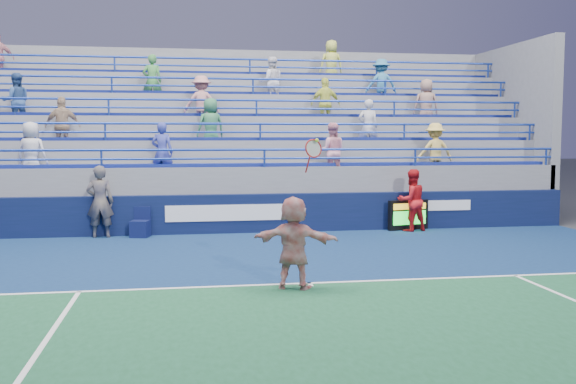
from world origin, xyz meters
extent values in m
plane|color=#333538|center=(0.00, 0.00, 0.00)|extent=(120.00, 120.00, 0.00)
cube|color=#0F264F|center=(0.00, 2.20, 0.01)|extent=(18.00, 8.40, 0.02)
cube|color=white|center=(0.00, 0.00, 0.02)|extent=(11.00, 0.10, 0.01)
cube|color=white|center=(0.00, -0.10, 0.02)|extent=(0.08, 0.30, 0.01)
cube|color=#091332|center=(0.00, 6.50, 0.55)|extent=(18.00, 0.30, 1.10)
cube|color=white|center=(-1.00, 6.34, 0.60)|extent=(3.60, 0.02, 0.45)
cube|color=white|center=(5.20, 6.34, 0.70)|extent=(1.80, 0.02, 0.30)
cube|color=slate|center=(0.00, 9.45, 0.55)|extent=(18.00, 5.60, 1.10)
cube|color=slate|center=(0.00, 9.45, 0.93)|extent=(18.00, 5.60, 1.85)
cube|color=navy|center=(0.00, 7.10, 1.90)|extent=(17.40, 0.45, 0.10)
cylinder|color=#1C399C|center=(0.00, 6.70, 2.35)|extent=(18.00, 0.07, 0.07)
cube|color=slate|center=(0.00, 9.95, 1.30)|extent=(18.00, 4.60, 2.60)
cube|color=navy|center=(0.00, 8.10, 2.65)|extent=(17.40, 0.45, 0.10)
cylinder|color=#1C399C|center=(0.00, 7.70, 3.10)|extent=(18.00, 0.07, 0.07)
cube|color=slate|center=(0.00, 10.45, 1.68)|extent=(18.00, 3.60, 3.35)
cube|color=navy|center=(0.00, 9.10, 3.40)|extent=(17.40, 0.45, 0.10)
cylinder|color=#1C399C|center=(0.00, 8.70, 3.85)|extent=(18.00, 0.07, 0.07)
cube|color=slate|center=(0.00, 10.95, 2.05)|extent=(18.00, 2.60, 4.10)
cube|color=navy|center=(0.00, 10.10, 4.15)|extent=(17.40, 0.45, 0.10)
cylinder|color=#1C399C|center=(0.00, 9.70, 4.60)|extent=(18.00, 0.07, 0.07)
cube|color=slate|center=(0.00, 11.45, 2.42)|extent=(18.00, 1.60, 4.85)
cube|color=navy|center=(0.00, 11.10, 4.90)|extent=(17.40, 0.45, 0.10)
cylinder|color=#1C399C|center=(0.00, 10.70, 5.35)|extent=(18.00, 0.07, 0.07)
imported|color=#2C4D86|center=(-7.25, 9.10, 3.78)|extent=(0.98, 0.85, 1.70)
imported|color=silver|center=(3.45, 8.10, 3.03)|extent=(0.70, 0.54, 1.70)
imported|color=tan|center=(-1.70, 9.10, 3.78)|extent=(1.11, 0.65, 1.70)
imported|color=teal|center=(4.49, 10.10, 4.53)|extent=(1.11, 0.66, 1.70)
imported|color=#ECC75C|center=(5.27, 7.10, 2.28)|extent=(1.11, 0.65, 1.70)
imported|color=#36784E|center=(-1.46, 8.10, 3.03)|extent=(0.95, 0.75, 1.70)
imported|color=pink|center=(2.06, 7.10, 2.28)|extent=(0.93, 0.78, 1.70)
imported|color=#343D9D|center=(-2.87, 7.10, 2.28)|extent=(0.71, 0.56, 1.70)
imported|color=white|center=(0.66, 10.10, 4.53)|extent=(0.83, 0.65, 1.70)
imported|color=#CDD553|center=(2.95, 11.10, 5.28)|extent=(0.83, 0.55, 1.70)
imported|color=#3D8740|center=(-3.26, 10.10, 4.53)|extent=(0.62, 0.41, 1.70)
imported|color=tan|center=(-5.74, 8.10, 3.03)|extent=(1.01, 0.46, 1.70)
imported|color=silver|center=(-6.41, 7.10, 2.28)|extent=(0.94, 0.73, 1.70)
imported|color=#A27C6C|center=(5.74, 9.10, 3.78)|extent=(0.90, 0.65, 1.70)
imported|color=#E0E95A|center=(2.30, 9.10, 3.78)|extent=(1.04, 0.53, 1.70)
cube|color=black|center=(4.15, 6.25, 0.44)|extent=(1.28, 0.42, 0.89)
cube|color=gold|center=(4.15, 6.17, 0.71)|extent=(1.09, 0.02, 0.18)
cube|color=#19E533|center=(4.15, 6.17, 0.38)|extent=(1.09, 0.02, 0.40)
cube|color=#0D143F|center=(-3.46, 6.11, 0.23)|extent=(0.56, 0.56, 0.46)
cube|color=#0D143F|center=(-3.46, 6.31, 0.64)|extent=(0.46, 0.16, 0.36)
imported|color=silver|center=(-0.34, -0.32, 0.84)|extent=(1.63, 1.05, 1.68)
torus|color=#AB1915|center=(0.01, -0.32, 2.52)|extent=(0.35, 0.20, 0.34)
cylinder|color=#AB1915|center=(-0.09, -0.32, 2.24)|extent=(0.08, 0.19, 0.30)
sphere|color=#D5E735|center=(0.06, -0.37, 2.66)|extent=(0.07, 0.07, 0.07)
imported|color=#15193A|center=(-4.50, 6.20, 0.98)|extent=(0.73, 0.49, 1.96)
imported|color=red|center=(4.17, 6.04, 0.89)|extent=(0.98, 0.83, 1.79)
camera|label=1|loc=(-2.24, -11.45, 2.74)|focal=40.00mm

